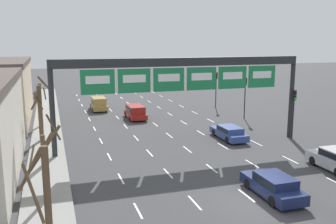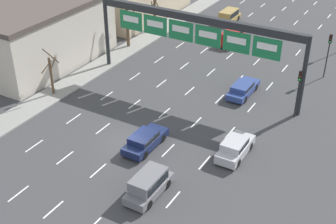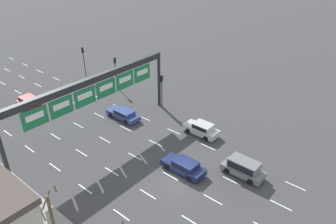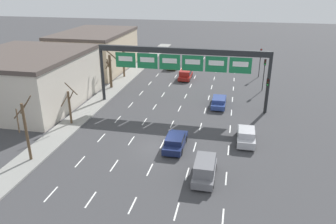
# 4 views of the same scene
# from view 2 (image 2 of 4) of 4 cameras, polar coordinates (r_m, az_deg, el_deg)

# --- Properties ---
(ground_plane) EXTENTS (220.00, 220.00, 0.00)m
(ground_plane) POSITION_cam_2_polar(r_m,az_deg,el_deg) (38.96, -4.94, -4.02)
(ground_plane) COLOR #3D3D3F
(sidewalk_left) EXTENTS (2.80, 110.00, 0.15)m
(sidewalk_left) POSITION_cam_2_polar(r_m,az_deg,el_deg) (45.49, -16.76, 0.27)
(sidewalk_left) COLOR gray
(sidewalk_left) RESTS_ON ground_plane
(lane_dashes) EXTENTS (13.32, 67.00, 0.01)m
(lane_dashes) POSITION_cam_2_polar(r_m,az_deg,el_deg) (49.00, 4.02, 3.76)
(lane_dashes) COLOR white
(lane_dashes) RESTS_ON ground_plane
(sign_gantry) EXTENTS (21.81, 0.70, 7.66)m
(sign_gantry) POSITION_cam_2_polar(r_m,az_deg,el_deg) (45.12, 3.39, 10.25)
(sign_gantry) COLOR #232628
(sign_gantry) RESTS_ON ground_plane
(building_near) EXTENTS (13.93, 16.25, 6.79)m
(building_near) POSITION_cam_2_polar(r_m,az_deg,el_deg) (55.40, -17.18, 9.55)
(building_near) COLOR beige
(building_near) RESTS_ON ground_plane
(suv_gold) EXTENTS (1.88, 4.50, 1.70)m
(suv_gold) POSITION_cam_2_polar(r_m,az_deg,el_deg) (65.63, 7.41, 11.57)
(suv_gold) COLOR #A88947
(suv_gold) RESTS_ON ground_plane
(suv_red) EXTENTS (1.93, 4.47, 1.57)m
(suv_red) POSITION_cam_2_polar(r_m,az_deg,el_deg) (58.49, 7.77, 9.08)
(suv_red) COLOR maroon
(suv_red) RESTS_ON ground_plane
(car_navy) EXTENTS (1.84, 4.58, 1.36)m
(car_navy) POSITION_cam_2_polar(r_m,az_deg,el_deg) (38.17, -2.85, -3.42)
(car_navy) COLOR #19234C
(car_navy) RESTS_ON ground_plane
(suv_grey) EXTENTS (1.80, 4.26, 1.75)m
(suv_grey) POSITION_cam_2_polar(r_m,az_deg,el_deg) (33.33, -2.39, -8.69)
(suv_grey) COLOR slate
(suv_grey) RESTS_ON ground_plane
(car_silver) EXTENTS (1.79, 4.29, 1.53)m
(car_silver) POSITION_cam_2_polar(r_m,az_deg,el_deg) (37.52, 8.17, -4.26)
(car_silver) COLOR #B7B7BC
(car_silver) RESTS_ON ground_plane
(car_blue) EXTENTS (1.80, 4.76, 1.25)m
(car_blue) POSITION_cam_2_polar(r_m,az_deg,el_deg) (46.58, 9.12, 2.85)
(car_blue) COLOR navy
(car_blue) RESTS_ON ground_plane
(traffic_light_near_gantry) EXTENTS (0.30, 0.35, 4.80)m
(traffic_light_near_gantry) POSITION_cam_2_polar(r_m,az_deg,el_deg) (51.05, 19.03, 7.47)
(traffic_light_near_gantry) COLOR black
(traffic_light_near_gantry) RESTS_ON ground_plane
(traffic_light_far_end) EXTENTS (0.30, 0.35, 4.56)m
(traffic_light_far_end) POSITION_cam_2_polar(r_m,az_deg,el_deg) (42.59, 15.67, 3.19)
(traffic_light_far_end) COLOR black
(traffic_light_far_end) RESTS_ON ground_plane
(tree_bare_closest) EXTENTS (1.81, 1.78, 5.14)m
(tree_bare_closest) POSITION_cam_2_polar(r_m,az_deg,el_deg) (46.64, -14.07, 4.69)
(tree_bare_closest) COLOR brown
(tree_bare_closest) RESTS_ON sidewalk_left
(tree_bare_second) EXTENTS (1.28, 1.27, 4.49)m
(tree_bare_second) POSITION_cam_2_polar(r_m,az_deg,el_deg) (61.50, -1.63, 12.12)
(tree_bare_second) COLOR brown
(tree_bare_second) RESTS_ON sidewalk_left
(tree_bare_third) EXTENTS (1.94, 1.94, 5.90)m
(tree_bare_third) POSITION_cam_2_polar(r_m,az_deg,el_deg) (56.35, -4.98, 10.67)
(tree_bare_third) COLOR brown
(tree_bare_third) RESTS_ON sidewalk_left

